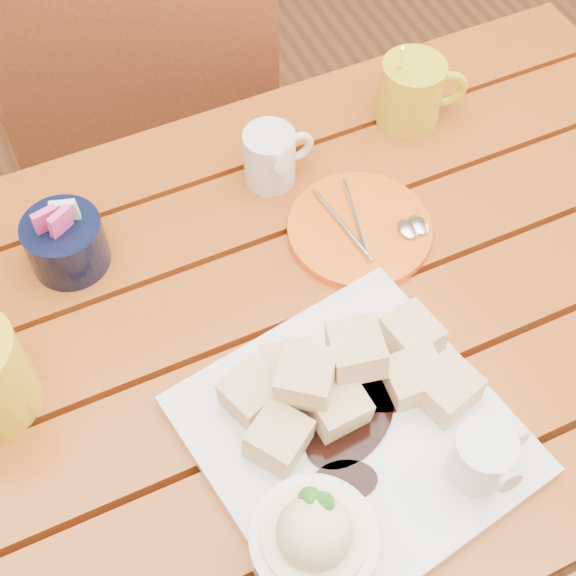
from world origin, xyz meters
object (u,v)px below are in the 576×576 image
table (293,416)px  orange_saucer (361,229)px  coffee_mug_right (413,92)px  dessert_plate (349,451)px  chair_far (157,138)px

table → orange_saucer: orange_saucer is taller
table → coffee_mug_right: size_ratio=9.02×
table → coffee_mug_right: coffee_mug_right is taller
dessert_plate → coffee_mug_right: (0.29, 0.39, 0.01)m
dessert_plate → coffee_mug_right: coffee_mug_right is taller
dessert_plate → coffee_mug_right: 0.48m
table → orange_saucer: size_ratio=7.13×
dessert_plate → table: bearing=92.3°
orange_saucer → chair_far: 0.59m
orange_saucer → chair_far: chair_far is taller
table → dessert_plate: dessert_plate is taller
chair_far → orange_saucer: bearing=121.0°
orange_saucer → table: bearing=-138.1°
coffee_mug_right → orange_saucer: size_ratio=0.79×
dessert_plate → chair_far: size_ratio=0.38×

